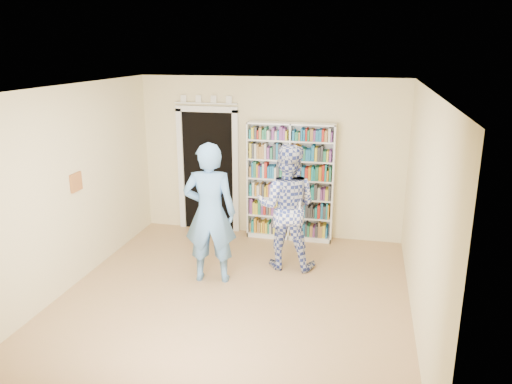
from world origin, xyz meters
TOP-DOWN VIEW (x-y plane):
  - floor at (0.00, 0.00)m, footprint 5.00×5.00m
  - ceiling at (0.00, 0.00)m, footprint 5.00×5.00m
  - wall_back at (0.00, 2.50)m, footprint 4.50×0.00m
  - wall_left at (-2.25, 0.00)m, footprint 0.00×5.00m
  - wall_right at (2.25, 0.00)m, footprint 0.00×5.00m
  - bookshelf at (0.38, 2.34)m, footprint 1.44×0.27m
  - doorway at (-1.10, 2.48)m, footprint 1.10×0.08m
  - wall_art at (-2.23, 0.20)m, footprint 0.03×0.25m
  - man_blue at (-0.45, 0.52)m, footprint 0.78×0.58m
  - man_plaid at (0.50, 1.20)m, footprint 0.91×0.72m
  - paper_sheet at (0.61, 1.02)m, footprint 0.23×0.01m

SIDE VIEW (x-z plane):
  - floor at x=0.00m, z-range 0.00..0.00m
  - man_plaid at x=0.50m, z-range 0.00..1.85m
  - man_blue at x=-0.45m, z-range 0.00..1.97m
  - bookshelf at x=0.38m, z-range 0.01..1.99m
  - paper_sheet at x=0.61m, z-range 0.93..1.26m
  - doorway at x=-1.10m, z-range -0.04..2.39m
  - wall_back at x=0.00m, z-range -0.90..3.60m
  - wall_left at x=-2.25m, z-range -1.15..3.85m
  - wall_right at x=2.25m, z-range -1.15..3.85m
  - wall_art at x=-2.23m, z-range 1.27..1.52m
  - ceiling at x=0.00m, z-range 2.70..2.70m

